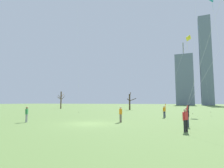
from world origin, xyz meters
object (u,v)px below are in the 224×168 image
bystander_watching_nearby (27,114)px  bare_tree_right_of_center (130,101)px  distant_kite_low_near_trees_blue (199,36)px  bare_tree_center (61,100)px  kite_flyer_midfield_right_orange (198,95)px  kite_flyer_midfield_center_yellow (171,91)px  distant_kite_high_overhead_teal (214,15)px  bystander_strolling_midfield (121,114)px  kite_flyer_foreground_left_green (198,77)px

bystander_watching_nearby → bare_tree_right_of_center: bare_tree_right_of_center is taller
distant_kite_low_near_trees_blue → bare_tree_center: (-40.61, 0.09, -15.31)m
bystander_watching_nearby → bare_tree_center: bare_tree_center is taller
kite_flyer_midfield_right_orange → bare_tree_center: size_ratio=3.22×
kite_flyer_midfield_center_yellow → distant_kite_high_overhead_teal: bearing=15.0°
kite_flyer_midfield_right_orange → distant_kite_high_overhead_teal: size_ratio=1.01×
kite_flyer_midfield_center_yellow → distant_kite_high_overhead_teal: 13.13m
kite_flyer_midfield_right_orange → distant_kite_high_overhead_teal: (3.44, 11.96, 12.38)m
bystander_strolling_midfield → bystander_watching_nearby: bearing=-158.7°
bare_tree_right_of_center → bystander_strolling_midfield: bearing=-75.8°
distant_kite_high_overhead_teal → bare_tree_right_of_center: 28.48m
bare_tree_center → bare_tree_right_of_center: 22.95m
kite_flyer_midfield_center_yellow → distant_kite_low_near_trees_blue: (5.78, 19.96, 14.44)m
kite_flyer_midfield_center_yellow → bystander_watching_nearby: size_ratio=9.30×
distant_kite_high_overhead_teal → bare_tree_center: (-41.20, 18.34, -12.22)m
bystander_watching_nearby → bare_tree_right_of_center: size_ratio=0.33×
bystander_strolling_midfield → distant_kite_high_overhead_teal: distant_kite_high_overhead_teal is taller
bystander_watching_nearby → distant_kite_low_near_trees_blue: bearing=59.9°
kite_flyer_foreground_left_green → kite_flyer_midfield_right_orange: bearing=87.8°
distant_kite_low_near_trees_blue → bare_tree_right_of_center: distant_kite_low_near_trees_blue is taller
bare_tree_right_of_center → distant_kite_low_near_trees_blue: bearing=1.7°
bystander_watching_nearby → bare_tree_right_of_center: bearing=87.0°
bystander_watching_nearby → distant_kite_high_overhead_teal: distant_kite_high_overhead_teal is taller
bystander_watching_nearby → distant_kite_low_near_trees_blue: 42.38m
kite_flyer_midfield_center_yellow → kite_flyer_foreground_left_green: bearing=-78.0°
kite_flyer_foreground_left_green → kite_flyer_midfield_center_yellow: kite_flyer_midfield_center_yellow is taller
distant_kite_low_near_trees_blue → bare_tree_center: distant_kite_low_near_trees_blue is taller
bystander_strolling_midfield → distant_kite_high_overhead_teal: (10.82, 11.65, 14.22)m
bystander_strolling_midfield → bare_tree_center: bearing=135.4°
bare_tree_center → distant_kite_low_near_trees_blue: bearing=-0.1°
kite_flyer_midfield_center_yellow → distant_kite_high_overhead_teal: size_ratio=0.86×
distant_kite_low_near_trees_blue → distant_kite_high_overhead_teal: (0.59, -18.25, -3.09)m
bystander_strolling_midfield → kite_flyer_midfield_right_orange: bearing=-2.4°
kite_flyer_midfield_center_yellow → kite_flyer_midfield_right_orange: bearing=-74.0°
kite_flyer_midfield_right_orange → bystander_strolling_midfield: size_ratio=10.90×
kite_flyer_midfield_center_yellow → bystander_watching_nearby: 19.40m
bare_tree_center → bystander_watching_nearby: bearing=-57.7°
kite_flyer_midfield_center_yellow → bare_tree_center: kite_flyer_midfield_center_yellow is taller
kite_flyer_foreground_left_green → bare_tree_center: size_ratio=2.50×
distant_kite_high_overhead_teal → distant_kite_low_near_trees_blue: bearing=91.8°
kite_flyer_foreground_left_green → bystander_strolling_midfield: kite_flyer_foreground_left_green is taller
kite_flyer_foreground_left_green → bare_tree_right_of_center: 35.88m
kite_flyer_midfield_center_yellow → bare_tree_right_of_center: (-11.90, 19.44, -1.41)m
bystander_strolling_midfield → bare_tree_center: (-30.38, 29.98, 2.00)m
kite_flyer_foreground_left_green → kite_flyer_midfield_center_yellow: size_ratio=0.91×
kite_flyer_midfield_right_orange → bare_tree_right_of_center: kite_flyer_midfield_right_orange is taller
bystander_watching_nearby → distant_kite_high_overhead_teal: bearing=37.3°
kite_flyer_foreground_left_green → distant_kite_high_overhead_teal: bearing=76.6°
bystander_strolling_midfield → kite_flyer_midfield_center_yellow: bearing=65.9°
kite_flyer_midfield_right_orange → bystander_watching_nearby: (-16.55, -3.26, -1.83)m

